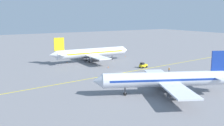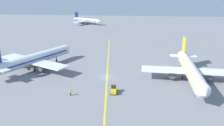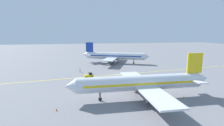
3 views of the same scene
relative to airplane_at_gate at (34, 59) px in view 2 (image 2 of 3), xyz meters
The scene contains 11 objects.
ground_plane 26.10m from the airplane_at_gate, ahead, with size 400.00×400.00×0.00m, color slate.
apron_yellow_centreline 26.10m from the airplane_at_gate, ahead, with size 0.40×120.00×0.01m, color yellow.
airplane_at_gate is the anchor object (origin of this frame).
airplane_adjacent_stand 50.35m from the airplane_at_gate, ahead, with size 28.17×35.50×10.60m.
airplane_distant_taxiing 116.69m from the airplane_at_gate, 94.15° to the left, with size 28.72×23.95×9.54m.
baggage_tug_white 32.89m from the airplane_at_gate, 28.69° to the right, with size 1.99×3.13×2.11m.
ground_crew_worker 25.91m from the airplane_at_gate, 45.66° to the right, with size 0.57×0.27×1.68m.
traffic_cone_near_nose 52.86m from the airplane_at_gate, ahead, with size 0.32×0.32×0.55m, color orange.
traffic_cone_mid_apron 58.54m from the airplane_at_gate, 24.75° to the right, with size 0.32×0.32×0.55m, color orange.
traffic_cone_by_wingtip 13.90m from the airplane_at_gate, ahead, with size 0.32×0.32×0.55m, color orange.
traffic_cone_far_edge 36.13m from the airplane_at_gate, ahead, with size 0.32×0.32×0.55m, color orange.
Camera 2 is at (8.79, -63.08, 24.77)m, focal length 35.00 mm.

